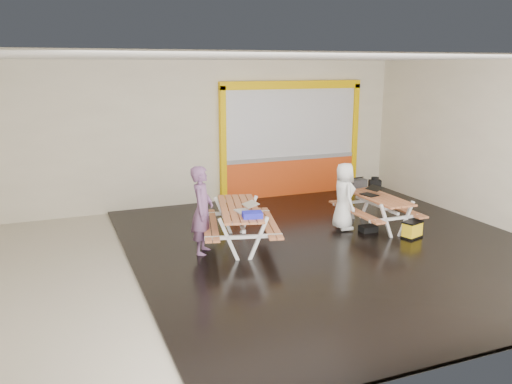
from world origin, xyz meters
name	(u,v)px	position (x,y,z in m)	size (l,w,h in m)	color
room	(275,162)	(0.00, 0.00, 1.75)	(10.02, 8.02, 3.52)	#B8AE9C
deck	(334,246)	(1.25, 0.00, 0.03)	(7.50, 7.98, 0.05)	black
kiosk	(291,142)	(2.20, 3.93, 1.44)	(3.88, 0.16, 3.00)	#DF4815
picnic_table_left	(239,217)	(-0.43, 0.67, 0.61)	(1.81, 2.27, 0.80)	#BA6E44
picnic_table_right	(376,203)	(2.63, 0.68, 0.56)	(1.25, 1.83, 0.73)	#BA6E44
person_left	(202,211)	(-1.18, 0.57, 0.84)	(0.59, 0.39, 1.63)	#724B74
person_right	(344,196)	(1.90, 0.79, 0.77)	(0.67, 0.44, 1.38)	white
laptop_left	(246,209)	(-0.42, 0.35, 0.85)	(0.39, 0.36, 0.16)	silver
laptop_right	(371,192)	(2.55, 0.78, 0.79)	(0.45, 0.42, 0.16)	black
blue_pouch	(252,215)	(-0.45, -0.05, 0.85)	(0.34, 0.24, 0.10)	#1F22C7
toolbox	(358,183)	(2.68, 1.49, 0.82)	(0.41, 0.23, 0.23)	black
backpack	(375,187)	(3.21, 1.61, 0.67)	(0.31, 0.25, 0.45)	black
dark_case	(368,229)	(2.31, 0.47, 0.11)	(0.33, 0.25, 0.13)	black
fluke_bag	(412,230)	(2.90, -0.18, 0.21)	(0.45, 0.36, 0.34)	black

